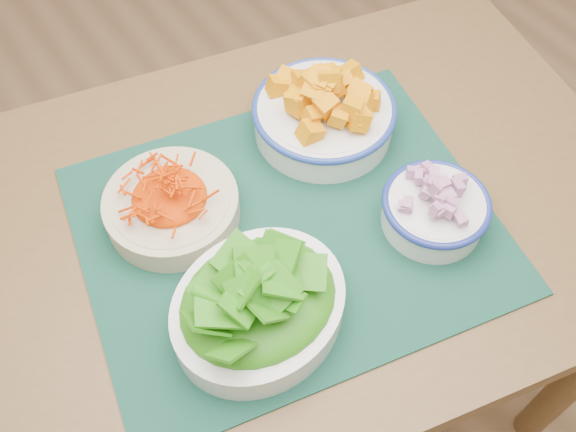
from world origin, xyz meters
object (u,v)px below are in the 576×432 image
(placemat, at_px, (288,228))
(carrot_bowl, at_px, (171,203))
(lettuce_bowl, at_px, (258,299))
(table, at_px, (288,249))
(onion_bowl, at_px, (436,206))
(squash_bowl, at_px, (324,108))

(placemat, bearing_deg, carrot_bowl, 150.20)
(carrot_bowl, distance_m, lettuce_bowl, 0.21)
(placemat, bearing_deg, table, 66.14)
(table, height_order, placemat, placemat)
(onion_bowl, bearing_deg, lettuce_bowl, 177.96)
(squash_bowl, height_order, lettuce_bowl, lettuce_bowl)
(carrot_bowl, height_order, onion_bowl, onion_bowl)
(placemat, relative_size, onion_bowl, 3.22)
(carrot_bowl, bearing_deg, placemat, -41.22)
(carrot_bowl, xyz_separation_m, squash_bowl, (0.28, 0.01, 0.02))
(squash_bowl, distance_m, onion_bowl, 0.24)
(carrot_bowl, height_order, squash_bowl, squash_bowl)
(carrot_bowl, bearing_deg, lettuce_bowl, -85.98)
(squash_bowl, height_order, onion_bowl, squash_bowl)
(placemat, bearing_deg, squash_bowl, 50.65)
(placemat, relative_size, squash_bowl, 2.31)
(lettuce_bowl, relative_size, onion_bowl, 1.52)
(table, xyz_separation_m, lettuce_bowl, (-0.13, -0.13, 0.17))
(squash_bowl, distance_m, lettuce_bowl, 0.35)
(squash_bowl, relative_size, onion_bowl, 1.40)
(placemat, relative_size, carrot_bowl, 2.47)
(onion_bowl, bearing_deg, squash_bowl, 96.29)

